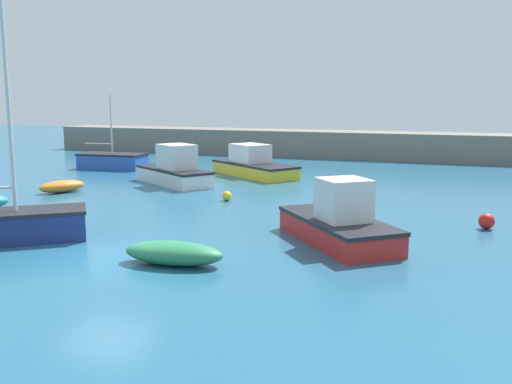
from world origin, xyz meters
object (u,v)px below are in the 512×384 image
at_px(sailboat_tall_mast, 17,224).
at_px(mooring_buoy_yellow, 227,196).
at_px(rowboat_white_midwater, 174,253).
at_px(mooring_buoy_red, 487,221).
at_px(cabin_cruiser_white, 339,222).
at_px(sailboat_short_mast, 113,161).
at_px(motorboat_with_cabin, 175,170).
at_px(motorboat_grey_hull, 253,165).
at_px(fishing_dinghy_green, 62,186).
at_px(mooring_buoy_orange, 327,187).

height_order(sailboat_tall_mast, mooring_buoy_yellow, sailboat_tall_mast).
bearing_deg(rowboat_white_midwater, sailboat_tall_mast, 169.54).
relative_size(sailboat_tall_mast, mooring_buoy_red, 13.94).
distance_m(cabin_cruiser_white, sailboat_short_mast, 22.12).
xyz_separation_m(motorboat_with_cabin, sailboat_short_mast, (-6.83, 4.48, -0.24)).
height_order(rowboat_white_midwater, motorboat_grey_hull, motorboat_grey_hull).
height_order(cabin_cruiser_white, sailboat_short_mast, sailboat_short_mast).
relative_size(motorboat_with_cabin, sailboat_tall_mast, 0.71).
relative_size(rowboat_white_midwater, fishing_dinghy_green, 1.21).
relative_size(cabin_cruiser_white, mooring_buoy_orange, 9.66).
bearing_deg(mooring_buoy_red, mooring_buoy_yellow, 169.58).
xyz_separation_m(motorboat_grey_hull, mooring_buoy_yellow, (1.69, -8.01, -0.43)).
distance_m(motorboat_grey_hull, fishing_dinghy_green, 10.92).
distance_m(motorboat_with_cabin, mooring_buoy_red, 16.08).
distance_m(fishing_dinghy_green, mooring_buoy_orange, 12.81).
bearing_deg(rowboat_white_midwater, mooring_buoy_yellow, 99.28).
distance_m(motorboat_with_cabin, rowboat_white_midwater, 14.69).
bearing_deg(sailboat_tall_mast, motorboat_grey_hull, 45.94).
distance_m(rowboat_white_midwater, mooring_buoy_yellow, 9.77).
xyz_separation_m(cabin_cruiser_white, mooring_buoy_yellow, (-6.18, 5.57, -0.44)).
relative_size(motorboat_grey_hull, mooring_buoy_red, 11.15).
distance_m(mooring_buoy_orange, mooring_buoy_yellow, 5.23).
xyz_separation_m(rowboat_white_midwater, fishing_dinghy_green, (-10.75, 8.85, -0.03)).
distance_m(fishing_dinghy_green, mooring_buoy_yellow, 8.39).
relative_size(cabin_cruiser_white, rowboat_white_midwater, 1.73).
bearing_deg(rowboat_white_midwater, mooring_buoy_orange, 79.52).
xyz_separation_m(motorboat_grey_hull, mooring_buoy_red, (12.35, -9.97, -0.36)).
height_order(motorboat_with_cabin, mooring_buoy_orange, motorboat_with_cabin).
bearing_deg(fishing_dinghy_green, cabin_cruiser_white, 97.13).
bearing_deg(mooring_buoy_yellow, mooring_buoy_red, -10.42).
distance_m(sailboat_short_mast, mooring_buoy_orange, 15.58).
bearing_deg(sailboat_short_mast, motorboat_grey_hull, -4.24).
relative_size(mooring_buoy_orange, mooring_buoy_yellow, 1.25).
distance_m(rowboat_white_midwater, fishing_dinghy_green, 13.93).
bearing_deg(sailboat_tall_mast, sailboat_short_mast, 76.80).
bearing_deg(mooring_buoy_orange, cabin_cruiser_white, -74.98).
distance_m(fishing_dinghy_green, sailboat_tall_mast, 9.57).
relative_size(rowboat_white_midwater, motorboat_grey_hull, 0.48).
distance_m(rowboat_white_midwater, mooring_buoy_red, 11.18).
relative_size(mooring_buoy_red, mooring_buoy_yellow, 1.30).
bearing_deg(sailboat_tall_mast, cabin_cruiser_white, -18.93).
xyz_separation_m(sailboat_short_mast, rowboat_white_midwater, (13.66, -17.48, -0.19)).
bearing_deg(mooring_buoy_orange, mooring_buoy_yellow, -134.87).
distance_m(motorboat_grey_hull, mooring_buoy_red, 15.88).
xyz_separation_m(motorboat_with_cabin, mooring_buoy_yellow, (4.45, -3.52, -0.54)).
relative_size(motorboat_with_cabin, mooring_buoy_red, 9.86).
bearing_deg(mooring_buoy_red, sailboat_short_mast, 155.57).
bearing_deg(cabin_cruiser_white, mooring_buoy_red, -90.74).
bearing_deg(sailboat_short_mast, mooring_buoy_red, -28.70).
bearing_deg(sailboat_short_mast, cabin_cruiser_white, -42.13).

